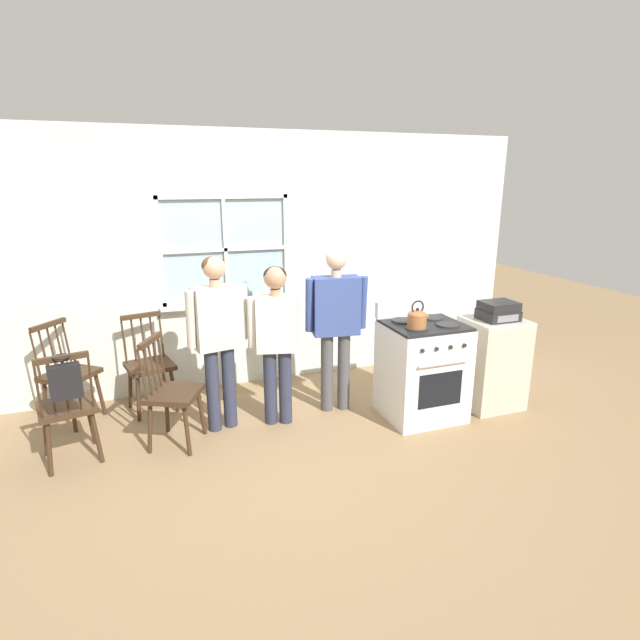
% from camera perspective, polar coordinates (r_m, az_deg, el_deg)
% --- Properties ---
extents(ground_plane, '(16.00, 16.00, 0.00)m').
position_cam_1_polar(ground_plane, '(4.55, -3.94, -13.29)').
color(ground_plane, '#937551').
extents(wall_back, '(6.40, 0.16, 2.70)m').
position_cam_1_polar(wall_back, '(5.41, -8.13, 6.39)').
color(wall_back, silver).
rests_on(wall_back, ground_plane).
extents(chair_by_window, '(0.50, 0.48, 0.95)m').
position_cam_1_polar(chair_by_window, '(4.48, -26.91, -9.04)').
color(chair_by_window, '#3D2819').
rests_on(chair_by_window, ground_plane).
extents(chair_near_wall, '(0.55, 0.55, 0.95)m').
position_cam_1_polar(chair_near_wall, '(4.44, -16.56, -8.15)').
color(chair_near_wall, '#3D2819').
rests_on(chair_near_wall, ground_plane).
extents(chair_center_cluster, '(0.50, 0.49, 0.95)m').
position_cam_1_polar(chair_center_cluster, '(5.15, -18.93, -4.97)').
color(chair_center_cluster, '#3D2819').
rests_on(chair_center_cluster, ground_plane).
extents(chair_near_stove, '(0.57, 0.58, 0.95)m').
position_cam_1_polar(chair_near_stove, '(5.21, -26.85, -5.63)').
color(chair_near_stove, '#3D2819').
rests_on(chair_near_stove, ground_plane).
extents(person_elderly_left, '(0.56, 0.29, 1.59)m').
position_cam_1_polar(person_elderly_left, '(4.44, -11.62, -0.92)').
color(person_elderly_left, '#2D3347').
rests_on(person_elderly_left, ground_plane).
extents(person_teen_center, '(0.52, 0.29, 1.48)m').
position_cam_1_polar(person_teen_center, '(4.49, -5.00, -1.34)').
color(person_teen_center, '#2D3347').
rests_on(person_teen_center, ground_plane).
extents(person_adult_right, '(0.60, 0.27, 1.59)m').
position_cam_1_polar(person_adult_right, '(4.72, 1.82, 0.50)').
color(person_adult_right, '#4C4C51').
rests_on(person_adult_right, ground_plane).
extents(stove, '(0.71, 0.68, 1.08)m').
position_cam_1_polar(stove, '(4.85, 11.54, -5.50)').
color(stove, white).
rests_on(stove, ground_plane).
extents(kettle, '(0.21, 0.17, 0.25)m').
position_cam_1_polar(kettle, '(4.49, 11.05, 0.21)').
color(kettle, '#A86638').
rests_on(kettle, stove).
extents(potted_plant, '(0.15, 0.15, 0.24)m').
position_cam_1_polar(potted_plant, '(5.37, -8.54, 2.82)').
color(potted_plant, '#42474C').
rests_on(potted_plant, wall_back).
extents(handbag, '(0.23, 0.22, 0.31)m').
position_cam_1_polar(handbag, '(4.14, -27.12, -6.18)').
color(handbag, black).
rests_on(handbag, chair_by_window).
extents(side_counter, '(0.55, 0.50, 0.90)m').
position_cam_1_polar(side_counter, '(5.26, 19.03, -4.64)').
color(side_counter, beige).
rests_on(side_counter, ground_plane).
extents(stereo, '(0.34, 0.29, 0.18)m').
position_cam_1_polar(stereo, '(5.09, 19.71, 0.97)').
color(stereo, '#232326').
rests_on(stereo, side_counter).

